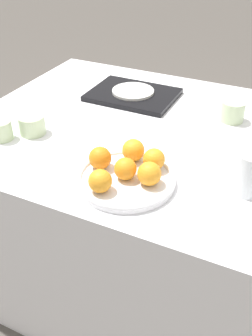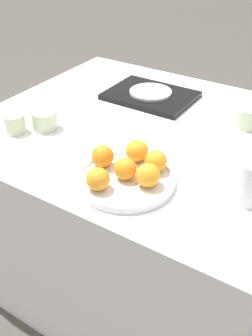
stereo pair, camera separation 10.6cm
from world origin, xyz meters
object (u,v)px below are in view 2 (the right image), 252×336
at_px(orange_0, 125,169).
at_px(orange_1, 98,179).
at_px(fruit_platter, 126,179).
at_px(orange_4, 103,156).
at_px(side_plate, 151,92).
at_px(water_glass, 251,183).
at_px(cup_2, 248,118).
at_px(orange_3, 156,161).
at_px(serving_tray, 150,96).
at_px(orange_2, 137,151).
at_px(orange_5, 148,175).
at_px(cup_0, 15,123).
at_px(cup_1, 45,120).

bearing_deg(orange_0, orange_1, -113.61).
distance_m(fruit_platter, orange_4, 0.10).
relative_size(orange_1, side_plate, 0.38).
xyz_separation_m(water_glass, cup_2, (-0.13, 0.40, -0.02)).
distance_m(fruit_platter, orange_1, 0.10).
relative_size(water_glass, cup_2, 1.44).
xyz_separation_m(orange_3, serving_tray, (-0.27, 0.45, -0.04)).
relative_size(orange_2, cup_2, 0.80).
bearing_deg(orange_5, water_glass, 22.43).
relative_size(water_glass, serving_tray, 0.36).
bearing_deg(water_glass, cup_2, 108.52).
distance_m(orange_2, serving_tray, 0.48).
bearing_deg(orange_4, side_plate, 104.63).
bearing_deg(cup_2, orange_4, -118.82).
bearing_deg(serving_tray, orange_1, -72.96).
distance_m(water_glass, cup_0, 0.78).
bearing_deg(cup_1, orange_4, -18.17).
xyz_separation_m(orange_2, water_glass, (0.33, 0.01, 0.01)).
height_order(serving_tray, cup_0, cup_0).
bearing_deg(cup_1, water_glass, -1.22).
bearing_deg(serving_tray, cup_1, -113.83).
height_order(cup_1, cup_2, cup_2).
bearing_deg(side_plate, orange_1, -72.96).
height_order(orange_5, side_plate, orange_5).
height_order(orange_4, water_glass, water_glass).
height_order(orange_1, cup_0, orange_1).
xyz_separation_m(orange_4, water_glass, (0.40, 0.09, 0.01)).
bearing_deg(cup_0, side_plate, 62.88).
bearing_deg(cup_2, water_glass, -71.48).
distance_m(cup_1, cup_2, 0.70).
relative_size(orange_2, orange_4, 1.02).
bearing_deg(fruit_platter, orange_2, 102.68).
relative_size(fruit_platter, cup_1, 3.14).
distance_m(orange_3, cup_1, 0.46).
relative_size(fruit_platter, orange_4, 4.27).
bearing_deg(orange_5, orange_3, 102.62).
bearing_deg(orange_1, cup_2, 69.78).
bearing_deg(fruit_platter, side_plate, 112.83).
xyz_separation_m(serving_tray, cup_1, (-0.18, -0.41, 0.02)).
height_order(orange_3, orange_5, orange_5).
bearing_deg(orange_4, cup_1, 161.83).
xyz_separation_m(orange_0, orange_2, (-0.02, 0.09, 0.00)).
bearing_deg(orange_0, orange_3, 55.82).
bearing_deg(water_glass, orange_5, -157.57).
bearing_deg(orange_1, orange_3, 60.91).
relative_size(orange_3, cup_2, 0.76).
xyz_separation_m(orange_4, cup_2, (0.27, 0.48, -0.01)).
xyz_separation_m(orange_4, cup_1, (-0.32, 0.10, -0.02)).
distance_m(orange_5, water_glass, 0.26).
xyz_separation_m(orange_1, cup_0, (-0.44, 0.13, -0.02)).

